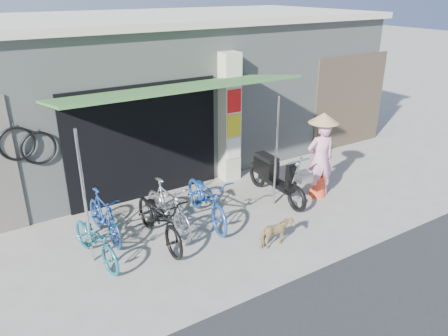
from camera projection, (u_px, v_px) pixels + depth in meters
ground at (261, 231)px, 8.33m from camera, size 80.00×80.00×0.00m
bicycle_shop at (148, 87)px, 11.59m from camera, size 12.30×5.30×3.66m
shop_pillar at (229, 118)px, 10.08m from camera, size 0.42×0.44×3.00m
awning at (175, 91)px, 8.18m from camera, size 4.60×1.88×2.72m
neighbour_right at (350, 102)px, 12.31m from camera, size 2.60×0.06×2.60m
bike_teal at (96, 239)px, 7.30m from camera, size 0.78×1.63×0.82m
bike_blue at (104, 216)px, 7.96m from camera, size 0.51×1.54×0.91m
bike_black at (159, 218)px, 7.81m from camera, size 0.65×1.85×0.97m
bike_silver at (168, 207)px, 8.17m from camera, size 0.57×1.70×1.00m
bike_navy at (207, 198)px, 8.52m from camera, size 0.89×1.96×0.99m
street_dog at (276, 233)px, 7.75m from camera, size 0.65×0.31×0.54m
moped at (275, 176)px, 9.47m from camera, size 0.56×1.98×1.12m
nun at (320, 156)px, 9.40m from camera, size 0.72×0.64×1.90m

